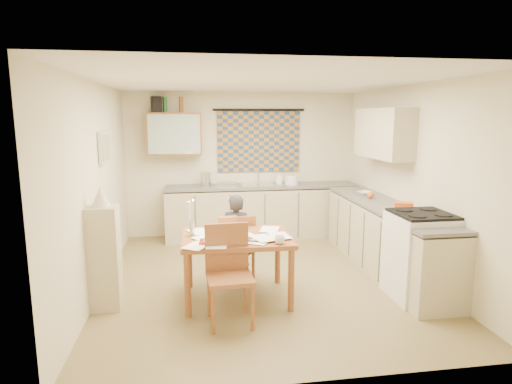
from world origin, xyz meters
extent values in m
cube|color=brown|center=(0.00, 0.00, -0.01)|extent=(4.00, 4.50, 0.02)
cube|color=white|center=(0.00, 0.00, 2.51)|extent=(4.00, 4.50, 0.02)
cube|color=beige|center=(0.00, 2.26, 1.25)|extent=(4.00, 0.02, 2.50)
cube|color=beige|center=(0.00, -2.26, 1.25)|extent=(4.00, 0.02, 2.50)
cube|color=beige|center=(-2.01, 0.00, 1.25)|extent=(0.02, 4.50, 2.50)
cube|color=beige|center=(2.01, 0.00, 1.25)|extent=(0.02, 4.50, 2.50)
cube|color=navy|center=(0.30, 2.22, 1.65)|extent=(1.45, 0.03, 1.05)
cylinder|color=black|center=(0.30, 2.20, 2.20)|extent=(1.60, 0.04, 0.04)
cube|color=brown|center=(-1.15, 2.08, 1.80)|extent=(0.90, 0.34, 0.70)
cube|color=#99B2A5|center=(-1.15, 1.91, 1.80)|extent=(0.84, 0.02, 0.64)
cube|color=tan|center=(1.83, 0.55, 1.85)|extent=(0.34, 1.30, 0.70)
cube|color=beige|center=(-1.97, 0.40, 1.70)|extent=(0.04, 0.50, 0.40)
cube|color=#B9B5A4|center=(-1.95, 0.40, 1.70)|extent=(0.01, 0.42, 0.32)
cube|color=tan|center=(0.31, 1.95, 0.43)|extent=(3.30, 0.60, 0.86)
cube|color=#4F4D4B|center=(0.31, 1.95, 0.90)|extent=(3.30, 0.62, 0.04)
cube|color=tan|center=(1.70, 0.07, 0.43)|extent=(0.60, 2.95, 0.86)
cube|color=#4F4D4B|center=(1.70, 0.07, 0.90)|extent=(0.62, 2.95, 0.04)
cube|color=white|center=(1.70, -0.85, 0.49)|extent=(0.65, 0.65, 0.98)
cube|color=black|center=(1.70, -0.85, 1.00)|extent=(0.62, 0.62, 0.03)
cube|color=silver|center=(0.24, 1.95, 0.88)|extent=(0.55, 0.46, 0.10)
cylinder|color=silver|center=(0.28, 2.13, 1.06)|extent=(0.03, 0.03, 0.28)
cube|color=silver|center=(-0.30, 1.95, 0.95)|extent=(0.40, 0.36, 0.06)
cylinder|color=silver|center=(-0.65, 1.95, 1.04)|extent=(0.20, 0.20, 0.24)
cylinder|color=white|center=(0.83, 1.95, 1.00)|extent=(0.30, 0.30, 0.16)
imported|color=white|center=(0.63, 2.00, 1.02)|extent=(0.14, 0.14, 0.21)
imported|color=white|center=(1.70, 0.80, 0.95)|extent=(0.30, 0.30, 0.05)
cube|color=#D1591A|center=(1.70, -0.39, 0.98)|extent=(0.26, 0.23, 0.12)
sphere|color=#D1591A|center=(1.65, 0.48, 0.97)|extent=(0.10, 0.10, 0.10)
cube|color=black|center=(-1.43, 2.08, 2.28)|extent=(0.20, 0.23, 0.26)
cylinder|color=#195926|center=(-1.29, 2.08, 2.28)|extent=(0.07, 0.07, 0.26)
cylinder|color=brown|center=(-1.03, 2.08, 2.28)|extent=(0.08, 0.08, 0.26)
cube|color=brown|center=(-0.40, -0.57, 0.72)|extent=(1.24, 0.95, 0.05)
cube|color=brown|center=(-0.33, 0.02, 0.42)|extent=(0.43, 0.43, 0.04)
cube|color=brown|center=(-0.31, -0.16, 0.66)|extent=(0.40, 0.08, 0.43)
cube|color=brown|center=(-0.53, -1.17, 0.48)|extent=(0.48, 0.48, 0.04)
cube|color=brown|center=(-0.54, -0.96, 0.75)|extent=(0.45, 0.07, 0.50)
imported|color=black|center=(-0.34, 0.00, 0.56)|extent=(0.57, 0.51, 1.13)
cube|color=tan|center=(-1.84, -0.61, 0.57)|extent=(0.32, 0.30, 1.14)
cone|color=beige|center=(-1.84, -0.61, 1.25)|extent=(0.20, 0.20, 0.22)
cube|color=brown|center=(-0.47, -0.29, 0.83)|extent=(0.23, 0.14, 0.16)
imported|color=white|center=(0.02, -0.94, 0.79)|extent=(0.15, 0.15, 0.09)
imported|color=#8E0B06|center=(-0.82, -0.80, 0.76)|extent=(0.22, 0.27, 0.02)
imported|color=#D1591A|center=(-0.80, -0.64, 0.76)|extent=(0.21, 0.26, 0.02)
cube|color=#D1591A|center=(-0.72, -0.87, 0.77)|extent=(0.13, 0.10, 0.04)
cube|color=black|center=(-0.24, -0.85, 0.76)|extent=(0.14, 0.08, 0.02)
cylinder|color=silver|center=(-0.89, -0.48, 0.84)|extent=(0.07, 0.07, 0.18)
cylinder|color=white|center=(-0.92, -0.52, 1.04)|extent=(0.02, 0.02, 0.22)
sphere|color=#FFCC66|center=(-0.87, -0.49, 1.16)|extent=(0.02, 0.02, 0.02)
cube|color=white|center=(-0.76, -0.37, 0.75)|extent=(0.29, 0.34, 0.00)
cube|color=white|center=(-0.39, -0.40, 0.75)|extent=(0.25, 0.32, 0.00)
cube|color=white|center=(-0.43, -0.62, 0.75)|extent=(0.26, 0.33, 0.00)
cube|color=white|center=(-0.66, -0.60, 0.76)|extent=(0.32, 0.36, 0.00)
cube|color=white|center=(-0.57, -0.59, 0.76)|extent=(0.30, 0.35, 0.00)
cube|color=white|center=(-0.17, -0.83, 0.76)|extent=(0.34, 0.36, 0.00)
cube|color=white|center=(-0.82, -0.35, 0.76)|extent=(0.31, 0.35, 0.00)
cube|color=white|center=(-0.35, -0.51, 0.76)|extent=(0.31, 0.36, 0.00)
cube|color=white|center=(0.02, -0.39, 0.76)|extent=(0.29, 0.35, 0.00)
cube|color=white|center=(-0.85, -0.93, 0.77)|extent=(0.34, 0.36, 0.00)
cube|color=white|center=(-0.74, -0.69, 0.77)|extent=(0.33, 0.36, 0.00)
cube|color=white|center=(-0.54, -0.54, 0.77)|extent=(0.29, 0.35, 0.00)
cube|color=white|center=(0.07, -0.70, 0.77)|extent=(0.25, 0.32, 0.00)
cube|color=white|center=(-0.65, -0.94, 0.77)|extent=(0.24, 0.31, 0.00)
cube|color=white|center=(-0.12, -0.78, 0.77)|extent=(0.30, 0.35, 0.00)
camera|label=1|loc=(-0.88, -5.24, 2.08)|focal=30.00mm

